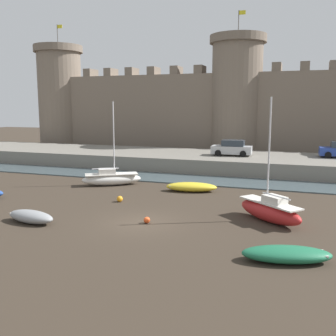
{
  "coord_description": "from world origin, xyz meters",
  "views": [
    {
      "loc": [
        8.65,
        -20.02,
        6.65
      ],
      "look_at": [
        0.07,
        4.51,
        2.5
      ],
      "focal_mm": 42.0,
      "sensor_mm": 36.0,
      "label": 1
    }
  ],
  "objects_px": {
    "rowboat_near_channel_right": "(287,254)",
    "mooring_buoy_near_shore": "(120,199)",
    "rowboat_foreground_left": "(31,216)",
    "mooring_buoy_off_centre": "(147,220)",
    "sailboat_foreground_centre": "(270,210)",
    "car_quay_west": "(232,148)",
    "rowboat_foreground_right": "(191,187)",
    "sailboat_midflat_centre": "(111,178)"
  },
  "relations": [
    {
      "from": "rowboat_near_channel_right",
      "to": "rowboat_foreground_right",
      "type": "bearing_deg",
      "value": 122.42
    },
    {
      "from": "sailboat_midflat_centre",
      "to": "mooring_buoy_near_shore",
      "type": "bearing_deg",
      "value": -57.08
    },
    {
      "from": "rowboat_foreground_right",
      "to": "mooring_buoy_off_centre",
      "type": "height_order",
      "value": "rowboat_foreground_right"
    },
    {
      "from": "rowboat_near_channel_right",
      "to": "rowboat_foreground_left",
      "type": "xyz_separation_m",
      "value": [
        -14.11,
        1.12,
        0.02
      ]
    },
    {
      "from": "rowboat_foreground_left",
      "to": "car_quay_west",
      "type": "bearing_deg",
      "value": 71.54
    },
    {
      "from": "mooring_buoy_off_centre",
      "to": "mooring_buoy_near_shore",
      "type": "height_order",
      "value": "mooring_buoy_near_shore"
    },
    {
      "from": "rowboat_foreground_left",
      "to": "rowboat_near_channel_right",
      "type": "bearing_deg",
      "value": -4.55
    },
    {
      "from": "rowboat_foreground_right",
      "to": "car_quay_west",
      "type": "distance_m",
      "value": 11.65
    },
    {
      "from": "sailboat_foreground_centre",
      "to": "rowboat_near_channel_right",
      "type": "relative_size",
      "value": 1.75
    },
    {
      "from": "mooring_buoy_off_centre",
      "to": "car_quay_west",
      "type": "bearing_deg",
      "value": 86.69
    },
    {
      "from": "mooring_buoy_near_shore",
      "to": "car_quay_west",
      "type": "height_order",
      "value": "car_quay_west"
    },
    {
      "from": "sailboat_midflat_centre",
      "to": "rowboat_foreground_left",
      "type": "distance_m",
      "value": 11.18
    },
    {
      "from": "sailboat_foreground_centre",
      "to": "car_quay_west",
      "type": "xyz_separation_m",
      "value": [
        -5.4,
        17.72,
        1.6
      ]
    },
    {
      "from": "sailboat_foreground_centre",
      "to": "rowboat_foreground_right",
      "type": "bearing_deg",
      "value": 136.0
    },
    {
      "from": "rowboat_foreground_right",
      "to": "rowboat_foreground_left",
      "type": "relative_size",
      "value": 1.27
    },
    {
      "from": "mooring_buoy_near_shore",
      "to": "rowboat_foreground_right",
      "type": "bearing_deg",
      "value": 52.38
    },
    {
      "from": "sailboat_foreground_centre",
      "to": "sailboat_midflat_centre",
      "type": "bearing_deg",
      "value": 154.66
    },
    {
      "from": "mooring_buoy_off_centre",
      "to": "rowboat_foreground_right",
      "type": "bearing_deg",
      "value": 89.46
    },
    {
      "from": "sailboat_foreground_centre",
      "to": "sailboat_midflat_centre",
      "type": "height_order",
      "value": "sailboat_foreground_centre"
    },
    {
      "from": "sailboat_foreground_centre",
      "to": "mooring_buoy_off_centre",
      "type": "xyz_separation_m",
      "value": [
        -6.58,
        -2.66,
        -0.49
      ]
    },
    {
      "from": "rowboat_foreground_right",
      "to": "sailboat_midflat_centre",
      "type": "distance_m",
      "value": 7.04
    },
    {
      "from": "rowboat_foreground_right",
      "to": "mooring_buoy_near_shore",
      "type": "relative_size",
      "value": 9.88
    },
    {
      "from": "sailboat_foreground_centre",
      "to": "rowboat_foreground_left",
      "type": "bearing_deg",
      "value": -159.79
    },
    {
      "from": "rowboat_foreground_left",
      "to": "mooring_buoy_off_centre",
      "type": "distance_m",
      "value": 6.66
    },
    {
      "from": "sailboat_midflat_centre",
      "to": "rowboat_foreground_left",
      "type": "bearing_deg",
      "value": -86.73
    },
    {
      "from": "rowboat_foreground_right",
      "to": "mooring_buoy_off_centre",
      "type": "bearing_deg",
      "value": -90.54
    },
    {
      "from": "sailboat_midflat_centre",
      "to": "mooring_buoy_off_centre",
      "type": "bearing_deg",
      "value": -52.52
    },
    {
      "from": "rowboat_near_channel_right",
      "to": "car_quay_west",
      "type": "height_order",
      "value": "car_quay_west"
    },
    {
      "from": "rowboat_near_channel_right",
      "to": "mooring_buoy_near_shore",
      "type": "height_order",
      "value": "rowboat_near_channel_right"
    },
    {
      "from": "sailboat_foreground_centre",
      "to": "mooring_buoy_off_centre",
      "type": "distance_m",
      "value": 7.11
    },
    {
      "from": "sailboat_foreground_centre",
      "to": "rowboat_foreground_right",
      "type": "xyz_separation_m",
      "value": [
        -6.49,
        6.27,
        -0.3
      ]
    },
    {
      "from": "rowboat_near_channel_right",
      "to": "mooring_buoy_off_centre",
      "type": "height_order",
      "value": "rowboat_near_channel_right"
    },
    {
      "from": "rowboat_foreground_left",
      "to": "mooring_buoy_off_centre",
      "type": "xyz_separation_m",
      "value": [
        6.32,
        2.09,
        -0.19
      ]
    },
    {
      "from": "sailboat_midflat_centre",
      "to": "car_quay_west",
      "type": "bearing_deg",
      "value": 54.27
    },
    {
      "from": "mooring_buoy_near_shore",
      "to": "sailboat_midflat_centre",
      "type": "bearing_deg",
      "value": 122.92
    },
    {
      "from": "rowboat_near_channel_right",
      "to": "mooring_buoy_near_shore",
      "type": "xyz_separation_m",
      "value": [
        -11.49,
        7.24,
        -0.14
      ]
    },
    {
      "from": "sailboat_foreground_centre",
      "to": "mooring_buoy_off_centre",
      "type": "relative_size",
      "value": 19.35
    },
    {
      "from": "mooring_buoy_off_centre",
      "to": "sailboat_midflat_centre",
      "type": "bearing_deg",
      "value": 127.48
    },
    {
      "from": "sailboat_midflat_centre",
      "to": "rowboat_foreground_right",
      "type": "bearing_deg",
      "value": -1.12
    },
    {
      "from": "sailboat_foreground_centre",
      "to": "rowboat_near_channel_right",
      "type": "distance_m",
      "value": 6.0
    },
    {
      "from": "sailboat_foreground_centre",
      "to": "mooring_buoy_off_centre",
      "type": "height_order",
      "value": "sailboat_foreground_centre"
    },
    {
      "from": "rowboat_foreground_right",
      "to": "sailboat_midflat_centre",
      "type": "height_order",
      "value": "sailboat_midflat_centre"
    }
  ]
}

